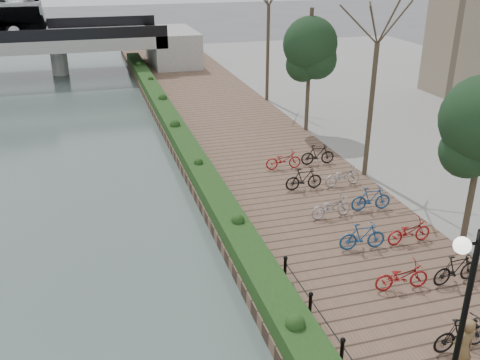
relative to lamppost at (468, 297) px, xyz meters
name	(u,v)px	position (x,y,z in m)	size (l,w,h in m)	color
promenade	(272,176)	(1.58, 15.15, -3.87)	(8.00, 75.00, 0.50)	brown
hedge	(191,155)	(-1.82, 17.65, -3.32)	(1.10, 56.00, 0.60)	#153914
lamppost	(468,297)	(0.00, 0.00, 0.00)	(1.02, 0.32, 5.04)	black
pedestrian	(462,349)	(1.48, 1.40, -2.75)	(0.63, 0.42, 1.74)	brown
bicycle_parking	(385,233)	(3.07, 7.59, -3.15)	(2.40, 17.32, 1.00)	#9E9CA1
street_trees	(413,130)	(5.58, 10.33, -0.43)	(3.20, 37.12, 6.80)	#382E21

